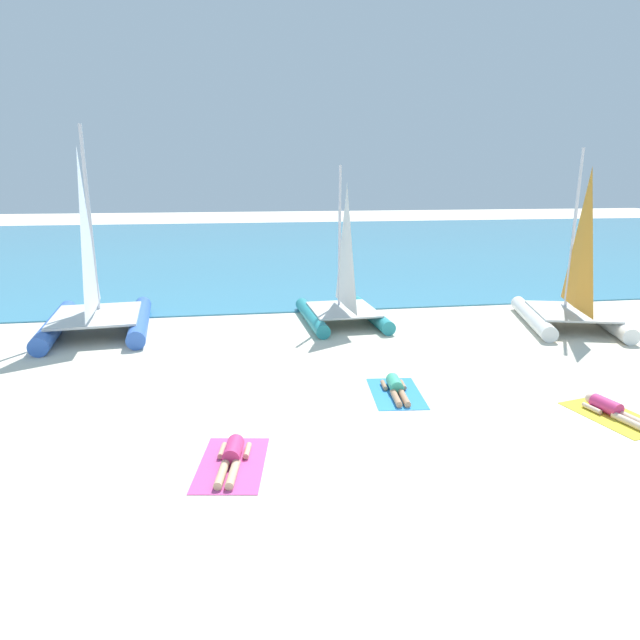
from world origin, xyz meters
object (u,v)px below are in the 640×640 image
at_px(sailboat_teal, 343,301).
at_px(sunbather_middle, 396,387).
at_px(towel_left, 232,464).
at_px(sailboat_blue, 96,304).
at_px(sailboat_white, 571,301).
at_px(towel_right, 613,416).
at_px(sunbather_right, 612,409).
at_px(sunbather_left, 232,455).
at_px(towel_middle, 396,393).

bearing_deg(sailboat_teal, sunbather_middle, -92.57).
distance_m(towel_left, sunbather_middle, 4.57).
xyz_separation_m(sailboat_blue, sailboat_white, (15.03, -1.66, -0.09)).
height_order(sailboat_white, sunbather_middle, sailboat_white).
bearing_deg(towel_right, sunbather_middle, 154.04).
relative_size(sailboat_white, sunbather_right, 3.61).
height_order(sailboat_white, sunbather_left, sailboat_white).
height_order(sailboat_teal, towel_left, sailboat_teal).
height_order(sailboat_teal, sunbather_middle, sailboat_teal).
xyz_separation_m(sailboat_teal, towel_middle, (-0.03, -6.33, -0.76)).
xyz_separation_m(sailboat_white, towel_right, (-3.21, -6.59, -0.83)).
distance_m(sailboat_blue, sailboat_white, 15.13).
distance_m(towel_middle, sunbather_right, 4.42).
xyz_separation_m(towel_left, towel_right, (7.72, 0.73, 0.00)).
bearing_deg(sailboat_blue, sailboat_teal, -5.84).
xyz_separation_m(sunbather_left, sunbather_right, (7.69, 0.73, 0.00)).
xyz_separation_m(sailboat_teal, towel_right, (4.01, -8.23, -0.76)).
bearing_deg(sunbather_middle, sailboat_white, 38.49).
height_order(towel_right, sunbather_right, sunbather_right).
relative_size(sailboat_blue, sunbather_right, 4.02).
bearing_deg(towel_right, sunbather_left, -175.06).
distance_m(sailboat_blue, sunbather_left, 9.85).
distance_m(sunbather_left, sunbather_middle, 4.52).
xyz_separation_m(towel_middle, towel_right, (4.04, -1.89, 0.00)).
height_order(sunbather_left, sunbather_middle, same).
xyz_separation_m(sailboat_blue, towel_middle, (7.79, -6.36, -0.93)).
distance_m(towel_middle, sunbather_middle, 0.14).
distance_m(sailboat_teal, sunbather_left, 9.65).
bearing_deg(towel_right, sunbather_right, 102.38).
height_order(sunbather_left, towel_right, sunbather_left).
relative_size(sailboat_teal, towel_left, 2.69).
bearing_deg(sailboat_blue, towel_middle, -44.87).
bearing_deg(sailboat_white, towel_left, -130.03).
relative_size(towel_middle, towel_right, 1.00).
relative_size(towel_left, sunbather_middle, 1.21).
xyz_separation_m(sailboat_white, sunbather_left, (-10.92, -7.25, -0.71)).
xyz_separation_m(sunbather_middle, towel_right, (4.03, -1.96, -0.13)).
bearing_deg(sailboat_blue, towel_left, -71.09).
xyz_separation_m(sailboat_teal, sunbather_middle, (-0.02, -6.26, -0.63)).
relative_size(sailboat_teal, sunbather_middle, 3.26).
xyz_separation_m(sunbather_left, towel_middle, (3.67, 2.56, -0.13)).
bearing_deg(sailboat_white, towel_right, -99.82).
relative_size(sailboat_white, towel_middle, 2.96).
height_order(sailboat_white, sunbather_right, sailboat_white).
bearing_deg(sailboat_white, towel_middle, -130.90).
distance_m(sunbather_left, sunbather_right, 7.73).
distance_m(sailboat_white, towel_left, 13.18).
distance_m(sailboat_teal, towel_middle, 6.38).
bearing_deg(sailboat_white, sailboat_blue, -170.15).
relative_size(sailboat_white, sunbather_left, 3.60).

